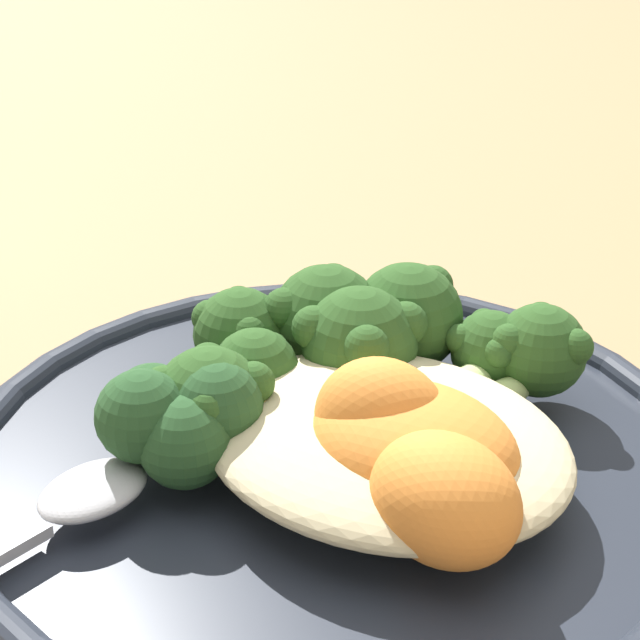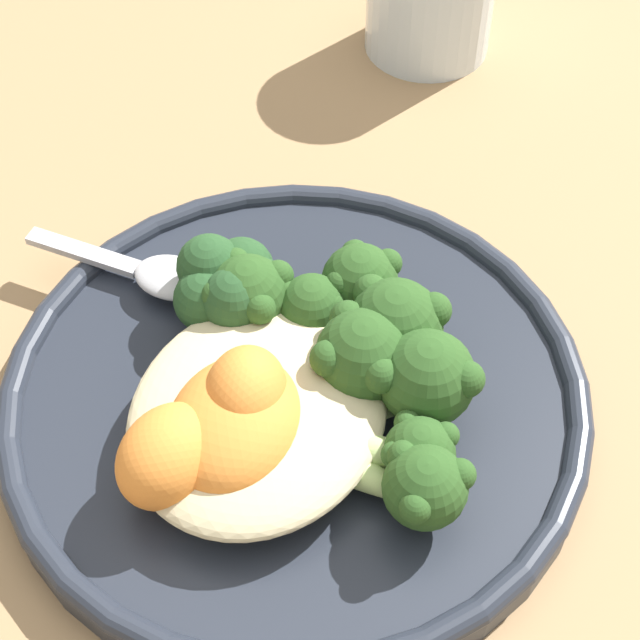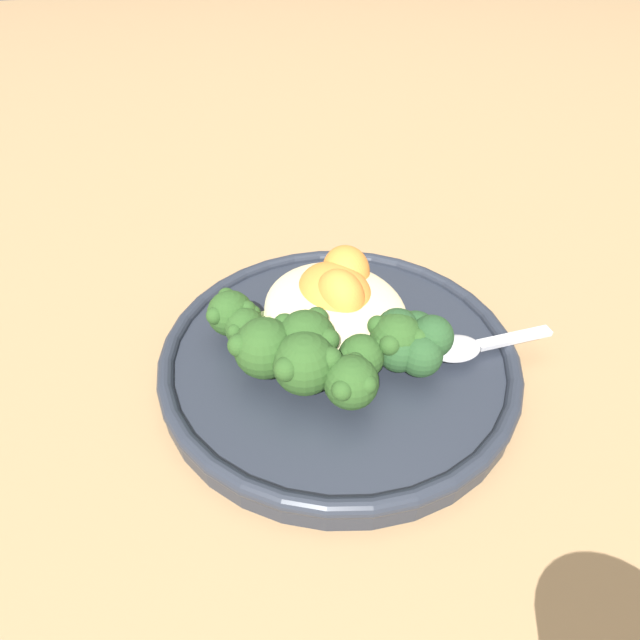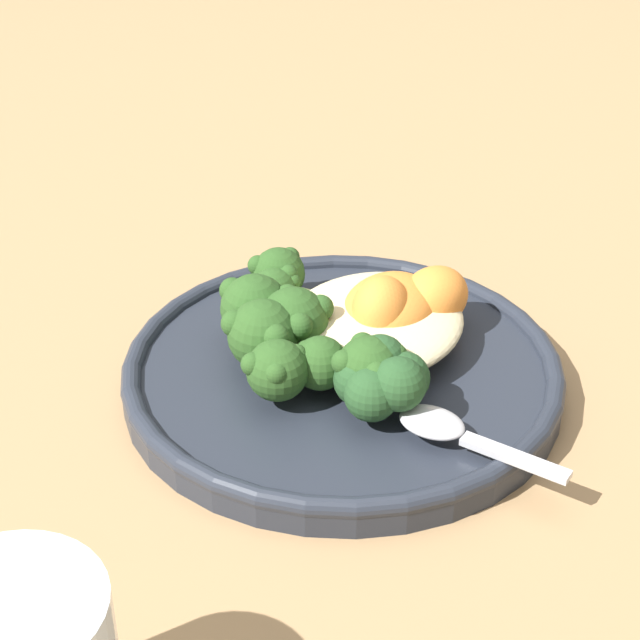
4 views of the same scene
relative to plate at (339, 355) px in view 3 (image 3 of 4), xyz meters
name	(u,v)px [view 3 (image 3 of 4)]	position (x,y,z in m)	size (l,w,h in m)	color
ground_plane	(328,359)	(-0.01, -0.01, -0.01)	(4.00, 4.00, 0.00)	#9E7A51
plate	(339,355)	(0.00, 0.00, 0.00)	(0.26, 0.26, 0.02)	#232833
quinoa_mound	(335,309)	(-0.03, 0.01, 0.02)	(0.13, 0.11, 0.02)	beige
broccoli_stalk_0	(245,313)	(-0.04, -0.06, 0.03)	(0.04, 0.10, 0.03)	#ADC675
broccoli_stalk_1	(270,322)	(-0.03, -0.05, 0.02)	(0.04, 0.10, 0.03)	#ADC675
broccoli_stalk_2	(275,342)	(0.00, -0.05, 0.03)	(0.09, 0.11, 0.04)	#ADC675
broccoli_stalk_3	(309,335)	(0.00, -0.02, 0.03)	(0.09, 0.07, 0.04)	#ADC675
broccoli_stalk_4	(310,351)	(0.02, -0.03, 0.03)	(0.12, 0.08, 0.04)	#ADC675
broccoli_stalk_5	(347,371)	(0.04, -0.01, 0.03)	(0.12, 0.04, 0.04)	#ADC675
broccoli_stalk_6	(353,346)	(0.02, 0.00, 0.02)	(0.10, 0.04, 0.03)	#ADC675
broccoli_stalk_7	(386,335)	(0.02, 0.03, 0.03)	(0.10, 0.07, 0.04)	#ADC675
sweet_potato_chunk_0	(340,297)	(-0.03, 0.01, 0.03)	(0.04, 0.04, 0.04)	orange
sweet_potato_chunk_1	(334,292)	(-0.04, 0.01, 0.03)	(0.07, 0.06, 0.04)	orange
sweet_potato_chunk_2	(346,270)	(-0.06, 0.03, 0.03)	(0.05, 0.04, 0.04)	orange
kale_tuft	(413,340)	(0.03, 0.04, 0.03)	(0.05, 0.05, 0.04)	#234723
spoon	(467,346)	(0.03, 0.09, 0.01)	(0.03, 0.10, 0.01)	#B7B7BC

